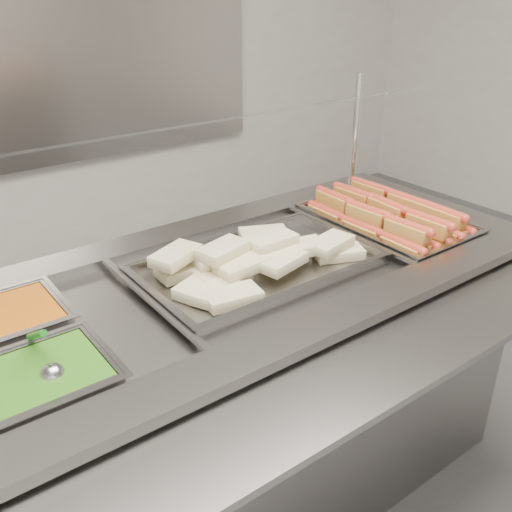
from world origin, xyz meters
TOP-DOWN VIEW (x-y plane):
  - steam_counter at (0.06, 0.48)m, footprint 1.73×0.78m
  - tray_rail at (0.06, 0.01)m, footprint 1.65×0.36m
  - sneeze_guard at (0.06, 0.68)m, footprint 1.51×0.29m
  - pan_hotdogs at (0.63, 0.47)m, footprint 0.32×0.51m
  - pan_wraps at (0.12, 0.48)m, footprint 0.63×0.37m
  - pan_beans at (-0.53, 0.62)m, footprint 0.28×0.22m
  - pan_peas at (-0.53, 0.35)m, footprint 0.28×0.22m
  - hotdogs_in_buns at (0.62, 0.47)m, footprint 0.28×0.48m
  - tortilla_wraps at (0.08, 0.48)m, footprint 0.59×0.32m
  - serving_spoon at (-0.50, 0.35)m, footprint 0.05×0.17m

SIDE VIEW (x-z plane):
  - steam_counter at x=0.06m, z-range 0.00..0.82m
  - tray_rail at x=0.06m, z-range 0.75..0.80m
  - pan_hotdogs at x=0.63m, z-range 0.74..0.83m
  - pan_beans at x=-0.53m, z-range 0.74..0.83m
  - pan_peas at x=-0.53m, z-range 0.74..0.83m
  - pan_wraps at x=0.12m, z-range 0.77..0.83m
  - hotdogs_in_buns at x=0.62m, z-range 0.78..0.88m
  - serving_spoon at x=-0.50m, z-range 0.77..0.89m
  - tortilla_wraps at x=0.08m, z-range 0.79..0.88m
  - sneeze_guard at x=0.06m, z-range 0.95..1.36m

